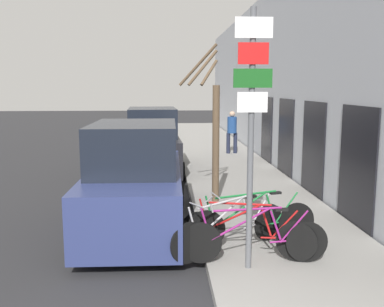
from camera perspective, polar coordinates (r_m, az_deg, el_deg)
ground_plane at (r=14.82m, az=-4.93°, el=-2.60°), size 80.00×80.00×0.00m
sidewalk_curb at (r=17.70m, az=3.71°, el=-0.47°), size 3.20×32.00×0.15m
building_facade at (r=17.69m, az=9.56°, el=9.66°), size 0.23×32.00×6.50m
signpost at (r=6.39m, az=7.92°, el=4.07°), size 0.57×0.11×3.92m
bicycle_0 at (r=7.00m, az=8.27°, el=-11.21°), size 2.36×0.44×0.92m
bicycle_1 at (r=7.29m, az=7.25°, el=-10.40°), size 2.13×0.94×0.91m
bicycle_2 at (r=7.42m, az=5.27°, el=-9.92°), size 2.11×1.35×0.94m
bicycle_3 at (r=7.70m, az=8.05°, el=-9.16°), size 2.40×0.64×0.98m
parked_car_0 at (r=8.90m, az=-7.52°, el=-3.75°), size 2.10×4.78×2.23m
parked_car_1 at (r=14.61m, az=-5.27°, el=1.22°), size 2.08×4.42×2.25m
pedestrian_near at (r=18.16m, az=5.35°, el=3.26°), size 0.47×0.40×1.78m
street_tree at (r=10.34m, az=2.92°, el=2.79°), size 0.98×0.84×3.81m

